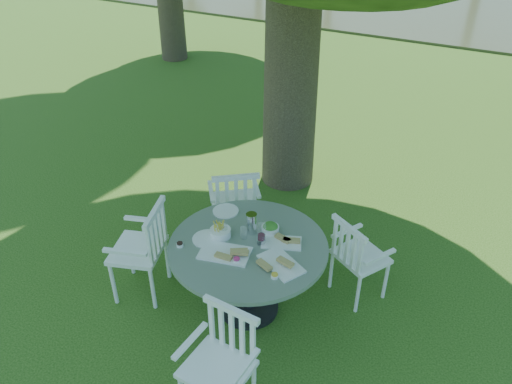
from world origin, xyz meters
TOP-DOWN VIEW (x-y plane):
  - ground at (0.00, 0.00)m, footprint 140.00×140.00m
  - table at (0.28, -0.47)m, footprint 1.40×1.40m
  - chair_ne at (1.07, 0.14)m, footprint 0.60×0.59m
  - chair_nw at (-0.31, 0.31)m, footprint 0.66×0.65m
  - chair_sw at (-0.67, -0.71)m, footprint 0.60×0.62m
  - chair_se at (0.59, -1.42)m, footprint 0.49×0.46m
  - tableware at (0.23, -0.44)m, footprint 1.15×0.84m

SIDE VIEW (x-z plane):
  - ground at x=0.00m, z-range 0.00..0.00m
  - chair_ne at x=1.07m, z-range 0.08..0.96m
  - chair_se at x=0.59m, z-range 0.08..1.00m
  - chair_nw at x=-0.31m, z-range 0.08..1.04m
  - chair_sw at x=-0.67m, z-range 0.09..1.07m
  - table at x=0.28m, z-range 0.24..1.01m
  - tableware at x=0.23m, z-range 0.71..0.92m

